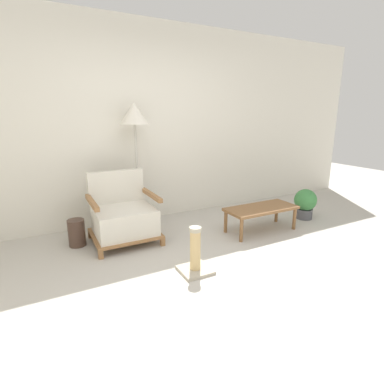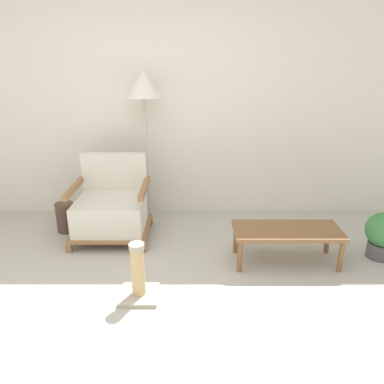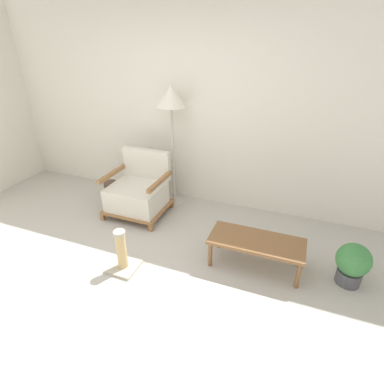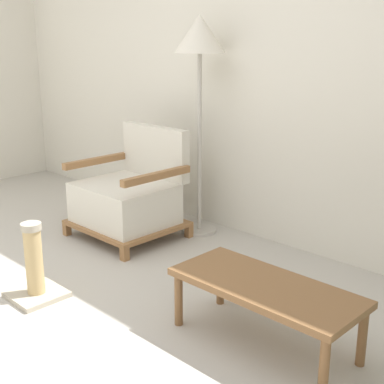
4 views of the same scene
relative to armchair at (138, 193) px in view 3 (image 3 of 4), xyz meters
name	(u,v)px [view 3 (image 3 of 4)]	position (x,y,z in m)	size (l,w,h in m)	color
ground_plane	(106,300)	(0.49, -1.47, -0.31)	(14.00, 14.00, 0.00)	#B7B2A8
wall_back	(192,105)	(0.49, 0.70, 1.04)	(8.00, 0.06, 2.70)	silver
armchair	(138,193)	(0.00, 0.00, 0.00)	(0.76, 0.68, 0.82)	olive
floor_lamp	(171,104)	(0.32, 0.43, 1.10)	(0.37, 0.37, 1.64)	#B7B2A8
coffee_table	(257,243)	(1.67, -0.51, -0.02)	(0.95, 0.41, 0.33)	brown
vase	(112,192)	(-0.52, 0.13, -0.15)	(0.19, 0.19, 0.32)	#473328
potted_plant	(353,263)	(2.56, -0.43, -0.07)	(0.32, 0.32, 0.44)	#4C4C51
scratching_post	(122,255)	(0.41, -1.04, -0.14)	(0.30, 0.30, 0.46)	#B2A893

